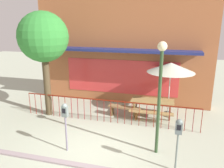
# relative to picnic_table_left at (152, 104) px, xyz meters

# --- Properties ---
(ground) EXTENTS (40.00, 40.00, 0.00)m
(ground) POSITION_rel_picnic_table_left_xyz_m (-1.73, -3.11, -0.61)
(ground) COLOR #A9B29C
(pub_storefront) EXTENTS (8.63, 1.28, 5.68)m
(pub_storefront) POSITION_rel_picnic_table_left_xyz_m (-1.73, 1.68, 2.21)
(pub_storefront) COLOR brown
(pub_storefront) RESTS_ON ground
(patio_fence_front) EXTENTS (7.27, 0.04, 0.97)m
(patio_fence_front) POSITION_rel_picnic_table_left_xyz_m (-1.73, -0.97, 0.05)
(patio_fence_front) COLOR maroon
(patio_fence_front) RESTS_ON ground
(picnic_table_left) EXTENTS (1.80, 1.37, 0.79)m
(picnic_table_left) POSITION_rel_picnic_table_left_xyz_m (0.00, 0.00, 0.00)
(picnic_table_left) COLOR olive
(picnic_table_left) RESTS_ON ground
(patio_umbrella) EXTENTS (2.03, 2.03, 2.33)m
(patio_umbrella) POSITION_rel_picnic_table_left_xyz_m (0.66, 0.56, 1.51)
(patio_umbrella) COLOR black
(patio_umbrella) RESTS_ON ground
(patio_bench) EXTENTS (1.43, 0.50, 0.48)m
(patio_bench) POSITION_rel_picnic_table_left_xyz_m (-1.18, -0.30, -0.26)
(patio_bench) COLOR olive
(patio_bench) RESTS_ON ground
(parking_meter_near) EXTENTS (0.18, 0.17, 1.61)m
(parking_meter_near) POSITION_rel_picnic_table_left_xyz_m (-2.40, -3.34, 0.63)
(parking_meter_near) COLOR slate
(parking_meter_near) RESTS_ON ground
(parking_meter_far) EXTENTS (0.18, 0.17, 1.57)m
(parking_meter_far) POSITION_rel_picnic_table_left_xyz_m (0.98, -3.50, 0.60)
(parking_meter_far) COLOR slate
(parking_meter_far) RESTS_ON ground
(street_tree) EXTENTS (2.08, 2.08, 4.45)m
(street_tree) POSITION_rel_picnic_table_left_xyz_m (-4.48, -0.85, 2.75)
(street_tree) COLOR #483A25
(street_tree) RESTS_ON ground
(street_lamp) EXTENTS (0.28, 0.28, 3.50)m
(street_lamp) POSITION_rel_picnic_table_left_xyz_m (0.39, -2.70, 1.71)
(street_lamp) COLOR #2B4426
(street_lamp) RESTS_ON ground
(curb_edge) EXTENTS (12.08, 0.20, 0.11)m
(curb_edge) POSITION_rel_picnic_table_left_xyz_m (-1.73, -4.01, -0.61)
(curb_edge) COLOR gray
(curb_edge) RESTS_ON ground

